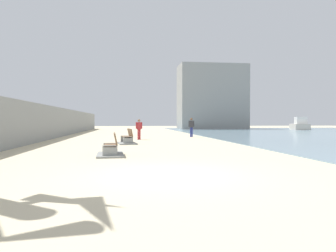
% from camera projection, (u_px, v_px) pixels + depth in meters
% --- Properties ---
extents(ground_plane, '(120.00, 120.00, 0.00)m').
position_uv_depth(ground_plane, '(140.00, 138.00, 26.39)').
color(ground_plane, beige).
extents(seawall, '(0.80, 64.00, 2.69)m').
position_uv_depth(seawall, '(48.00, 123.00, 25.39)').
color(seawall, gray).
rests_on(seawall, ground).
extents(bench_near, '(1.19, 2.15, 0.98)m').
position_uv_depth(bench_near, '(111.00, 150.00, 13.27)').
color(bench_near, gray).
rests_on(bench_near, ground).
extents(bench_far, '(1.38, 2.23, 0.98)m').
position_uv_depth(bench_far, '(127.00, 140.00, 20.07)').
color(bench_far, gray).
rests_on(bench_far, ground).
extents(person_walking, '(0.52, 0.26, 1.63)m').
position_uv_depth(person_walking, '(139.00, 128.00, 24.41)').
color(person_walking, '#B22D33').
rests_on(person_walking, ground).
extents(person_standing, '(0.52, 0.24, 1.77)m').
position_uv_depth(person_standing, '(191.00, 126.00, 28.38)').
color(person_standing, navy).
rests_on(person_standing, ground).
extents(boat_far_right, '(4.02, 6.19, 2.07)m').
position_uv_depth(boat_far_right, '(300.00, 125.00, 51.02)').
color(boat_far_right, beige).
rests_on(boat_far_right, water_bay).
extents(harbor_building, '(12.00, 6.00, 11.47)m').
position_uv_depth(harbor_building, '(212.00, 97.00, 55.89)').
color(harbor_building, gray).
rests_on(harbor_building, ground).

